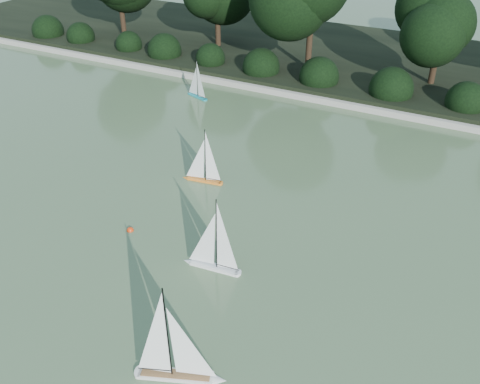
{
  "coord_description": "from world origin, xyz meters",
  "views": [
    {
      "loc": [
        3.05,
        -5.87,
        6.43
      ],
      "look_at": [
        -1.12,
        2.22,
        0.7
      ],
      "focal_mm": 40.0,
      "sensor_mm": 36.0,
      "label": 1
    }
  ],
  "objects_px": {
    "sailboat_white_b": "(182,364)",
    "sailboat_orange": "(201,172)",
    "sailboat_teal": "(196,90)",
    "sailboat_white_a": "(210,256)",
    "race_buoy": "(130,230)"
  },
  "relations": [
    {
      "from": "sailboat_white_a",
      "to": "sailboat_white_b",
      "type": "distance_m",
      "value": 2.48
    },
    {
      "from": "sailboat_white_a",
      "to": "sailboat_teal",
      "type": "xyz_separation_m",
      "value": [
        -4.54,
        6.97,
        -0.04
      ]
    },
    {
      "from": "sailboat_white_a",
      "to": "sailboat_white_b",
      "type": "height_order",
      "value": "sailboat_white_b"
    },
    {
      "from": "sailboat_white_a",
      "to": "race_buoy",
      "type": "bearing_deg",
      "value": 173.08
    },
    {
      "from": "race_buoy",
      "to": "sailboat_orange",
      "type": "bearing_deg",
      "value": 83.45
    },
    {
      "from": "sailboat_white_b",
      "to": "sailboat_orange",
      "type": "bearing_deg",
      "value": 118.04
    },
    {
      "from": "race_buoy",
      "to": "sailboat_white_a",
      "type": "bearing_deg",
      "value": -6.92
    },
    {
      "from": "sailboat_orange",
      "to": "sailboat_teal",
      "type": "distance_m",
      "value": 5.19
    },
    {
      "from": "sailboat_white_a",
      "to": "sailboat_teal",
      "type": "distance_m",
      "value": 8.32
    },
    {
      "from": "sailboat_orange",
      "to": "sailboat_teal",
      "type": "relative_size",
      "value": 1.07
    },
    {
      "from": "sailboat_white_a",
      "to": "sailboat_orange",
      "type": "distance_m",
      "value": 3.13
    },
    {
      "from": "sailboat_white_a",
      "to": "sailboat_orange",
      "type": "xyz_separation_m",
      "value": [
        -1.74,
        2.6,
        -0.03
      ]
    },
    {
      "from": "race_buoy",
      "to": "sailboat_teal",
      "type": "bearing_deg",
      "value": 110.56
    },
    {
      "from": "sailboat_white_b",
      "to": "sailboat_orange",
      "type": "relative_size",
      "value": 1.34
    },
    {
      "from": "sailboat_teal",
      "to": "sailboat_white_b",
      "type": "bearing_deg",
      "value": -59.77
    }
  ]
}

